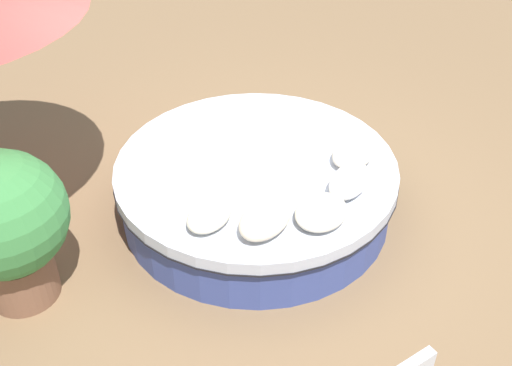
% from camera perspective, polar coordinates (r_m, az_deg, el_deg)
% --- Properties ---
extents(ground_plane, '(16.00, 16.00, 0.00)m').
position_cam_1_polar(ground_plane, '(5.79, 0.00, -2.48)').
color(ground_plane, brown).
extents(round_bed, '(2.48, 2.48, 0.53)m').
position_cam_1_polar(round_bed, '(5.62, 0.00, -0.37)').
color(round_bed, '#38478C').
rests_on(round_bed, ground_plane).
extents(throw_pillow_0, '(0.42, 0.30, 0.16)m').
position_cam_1_polar(throw_pillow_0, '(4.81, -4.26, -2.96)').
color(throw_pillow_0, beige).
rests_on(throw_pillow_0, round_bed).
extents(throw_pillow_1, '(0.53, 0.34, 0.20)m').
position_cam_1_polar(throw_pillow_1, '(4.75, 0.87, -3.20)').
color(throw_pillow_1, beige).
rests_on(throw_pillow_1, round_bed).
extents(throw_pillow_2, '(0.48, 0.39, 0.15)m').
position_cam_1_polar(throw_pillow_2, '(4.87, 5.92, -2.63)').
color(throw_pillow_2, beige).
rests_on(throw_pillow_2, round_bed).
extents(throw_pillow_3, '(0.49, 0.29, 0.20)m').
position_cam_1_polar(throw_pillow_3, '(5.16, 8.46, 0.19)').
color(throw_pillow_3, white).
rests_on(throw_pillow_3, round_bed).
extents(throw_pillow_4, '(0.47, 0.33, 0.15)m').
position_cam_1_polar(throw_pillow_4, '(5.52, 8.78, 2.64)').
color(throw_pillow_4, beige).
rests_on(throw_pillow_4, round_bed).
extents(planter, '(0.95, 0.95, 1.29)m').
position_cam_1_polar(planter, '(4.89, -21.85, -3.31)').
color(planter, brown).
rests_on(planter, ground_plane).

